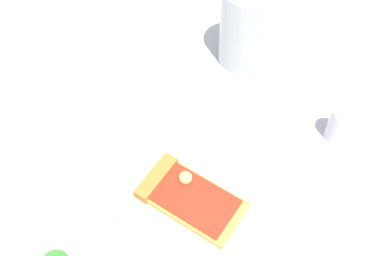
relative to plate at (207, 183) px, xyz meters
name	(u,v)px	position (x,y,z in m)	size (l,w,h in m)	color
ground_plane	(162,184)	(0.03, 0.05, -0.01)	(2.40, 2.40, 0.00)	#B2B7BC
plate	(207,183)	(0.00, 0.00, 0.00)	(0.25, 0.25, 0.01)	silver
pizza_slice_main	(185,194)	(-0.01, 0.04, 0.01)	(0.15, 0.13, 0.02)	gold
soda_glass	(245,29)	(0.19, -0.16, 0.06)	(0.08, 0.08, 0.14)	silver
paper_napkin	(98,69)	(0.26, 0.06, -0.01)	(0.13, 0.14, 0.00)	white
pepper_shaker	(339,122)	(0.00, -0.20, 0.03)	(0.03, 0.03, 0.07)	silver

